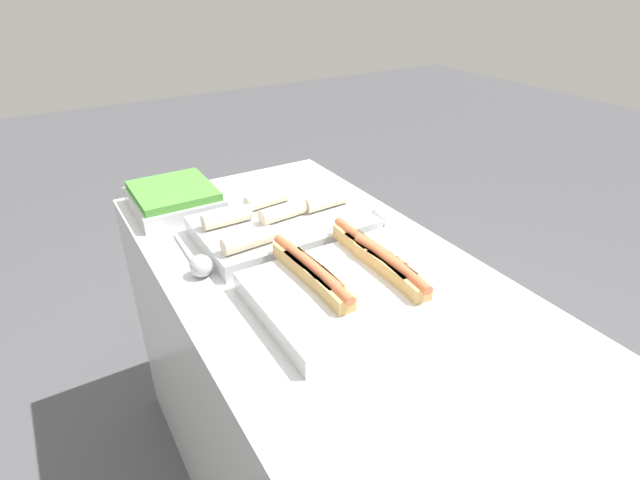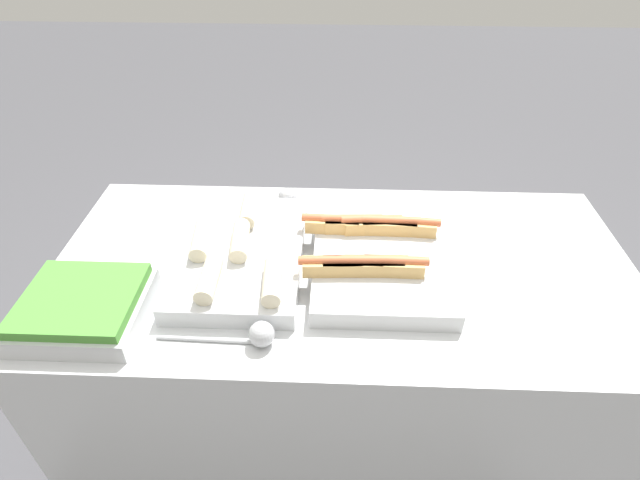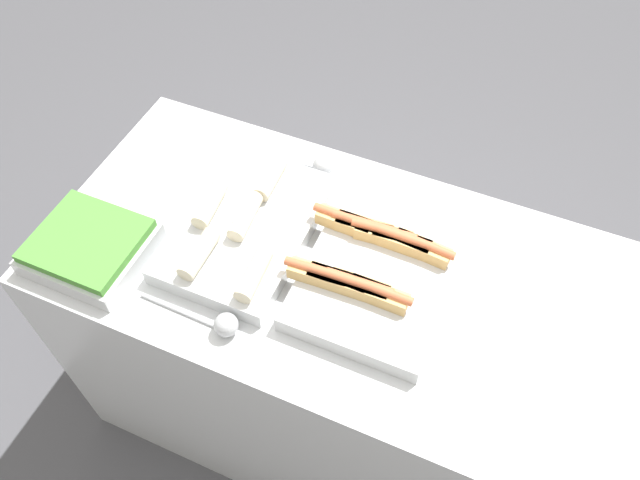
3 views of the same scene
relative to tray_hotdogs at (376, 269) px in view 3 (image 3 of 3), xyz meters
The scene contains 7 objects.
ground_plane 0.96m from the tray_hotdogs, behind, with size 12.00×12.00×0.00m, color #4C4C51.
counter 0.51m from the tray_hotdogs, behind, with size 1.54×0.76×0.92m.
tray_hotdogs is the anchor object (origin of this frame).
tray_wraps 0.36m from the tray_hotdogs, behind, with size 0.32×0.48×0.09m.
tray_side_front 0.72m from the tray_hotdogs, 162.24° to the right, with size 0.28×0.26×0.07m.
serving_spoon_near 0.40m from the tray_hotdogs, 134.96° to the right, with size 0.27×0.06×0.06m.
serving_spoon_far 0.39m from the tray_hotdogs, 134.92° to the left, with size 0.28×0.06×0.06m.
Camera 3 is at (0.30, -0.85, 2.22)m, focal length 35.00 mm.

